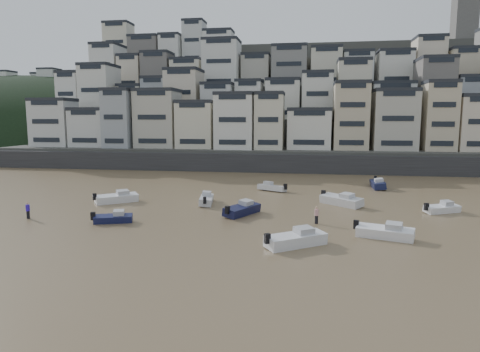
% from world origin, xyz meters
% --- Properties ---
extents(ground, '(400.00, 400.00, 0.00)m').
position_xyz_m(ground, '(0.00, 0.00, 0.00)').
color(ground, brown).
rests_on(ground, ground).
extents(sea_strip, '(340.00, 340.00, 0.00)m').
position_xyz_m(sea_strip, '(-110.00, 145.00, 0.01)').
color(sea_strip, '#495868').
rests_on(sea_strip, ground).
extents(harbor_wall, '(140.00, 3.00, 3.50)m').
position_xyz_m(harbor_wall, '(10.00, 65.00, 1.75)').
color(harbor_wall, '#38383A').
rests_on(harbor_wall, ground).
extents(hillside, '(141.04, 66.00, 50.00)m').
position_xyz_m(hillside, '(14.73, 104.84, 13.01)').
color(hillside, '#4C4C47').
rests_on(hillside, ground).
extents(headland, '(216.00, 135.00, 53.33)m').
position_xyz_m(headland, '(-95.00, 135.00, 0.02)').
color(headland, black).
rests_on(headland, ground).
extents(boat_a, '(5.79, 4.92, 1.58)m').
position_xyz_m(boat_a, '(10.57, 17.54, 0.79)').
color(boat_a, white).
rests_on(boat_a, ground).
extents(boat_b, '(5.56, 3.24, 1.44)m').
position_xyz_m(boat_b, '(18.22, 21.09, 0.72)').
color(boat_b, white).
rests_on(boat_b, ground).
extents(boat_c, '(4.09, 5.71, 1.50)m').
position_xyz_m(boat_c, '(4.42, 28.17, 0.75)').
color(boat_c, '#12153A').
rests_on(boat_c, ground).
extents(boat_d, '(4.71, 3.35, 1.23)m').
position_xyz_m(boat_d, '(26.24, 32.64, 0.62)').
color(boat_d, white).
rests_on(boat_d, ground).
extents(boat_e, '(5.67, 5.40, 1.61)m').
position_xyz_m(boat_e, '(15.46, 35.02, 0.81)').
color(boat_e, silver).
rests_on(boat_e, ground).
extents(boat_f, '(2.49, 5.34, 1.40)m').
position_xyz_m(boat_f, '(-0.83, 33.38, 0.70)').
color(boat_f, silver).
rests_on(boat_f, ground).
extents(boat_h, '(4.86, 3.47, 1.27)m').
position_xyz_m(boat_h, '(6.35, 43.84, 0.64)').
color(boat_h, silver).
rests_on(boat_h, ground).
extents(boat_i, '(1.89, 5.75, 1.57)m').
position_xyz_m(boat_i, '(21.80, 48.91, 0.78)').
color(boat_i, '#13193E').
rests_on(boat_i, ground).
extents(boat_j, '(4.33, 2.57, 1.12)m').
position_xyz_m(boat_j, '(-7.84, 22.58, 0.56)').
color(boat_j, '#161A44').
rests_on(boat_j, ground).
extents(boat_k, '(5.52, 4.93, 1.53)m').
position_xyz_m(boat_k, '(-11.99, 32.23, 0.76)').
color(boat_k, white).
rests_on(boat_k, ground).
extents(person_blue, '(0.44, 0.44, 1.74)m').
position_xyz_m(person_blue, '(-17.44, 22.80, 0.87)').
color(person_blue, '#3319BE').
rests_on(person_blue, ground).
extents(person_pink, '(0.44, 0.44, 1.74)m').
position_xyz_m(person_pink, '(12.37, 25.44, 0.87)').
color(person_pink, '#C88D90').
rests_on(person_pink, ground).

